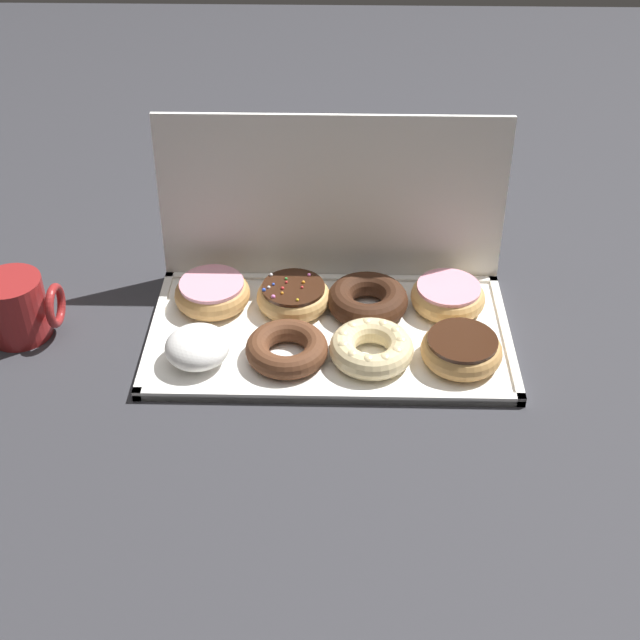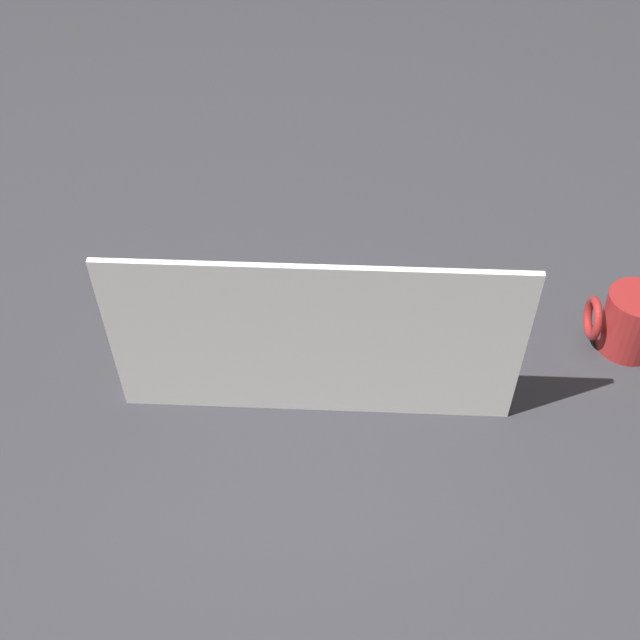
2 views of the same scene
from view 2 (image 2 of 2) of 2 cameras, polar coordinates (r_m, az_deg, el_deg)
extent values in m
plane|color=#333338|center=(1.27, 0.05, -1.02)|extent=(3.00, 3.00, 0.00)
cube|color=white|center=(1.27, 0.05, -0.86)|extent=(0.52, 0.28, 0.01)
cube|color=white|center=(1.37, 0.31, 3.09)|extent=(0.52, 0.01, 0.01)
cube|color=white|center=(1.17, -0.26, -5.28)|extent=(0.52, 0.01, 0.01)
cube|color=white|center=(1.28, 11.48, -1.13)|extent=(0.01, 0.28, 0.01)
cube|color=white|center=(1.30, -11.23, -0.39)|extent=(0.01, 0.28, 0.01)
cube|color=white|center=(1.06, -0.35, -1.60)|extent=(0.52, 0.03, 0.27)
ellipsoid|color=white|center=(1.30, 8.17, 1.80)|extent=(0.09, 0.09, 0.05)
torus|color=#59331E|center=(1.29, 2.77, 1.51)|extent=(0.11, 0.11, 0.03)
torus|color=beige|center=(1.30, -2.40, 1.71)|extent=(0.12, 0.12, 0.04)
sphere|color=beige|center=(1.29, -4.20, 2.10)|extent=(0.02, 0.02, 0.02)
sphere|color=beige|center=(1.28, -4.01, 1.45)|extent=(0.02, 0.02, 0.02)
sphere|color=beige|center=(1.26, -3.30, 0.99)|extent=(0.02, 0.02, 0.02)
sphere|color=beige|center=(1.26, -2.30, 0.86)|extent=(0.02, 0.02, 0.02)
sphere|color=beige|center=(1.26, -1.33, 1.11)|extent=(0.02, 0.02, 0.02)
sphere|color=beige|center=(1.28, -0.72, 1.66)|extent=(0.02, 0.02, 0.02)
sphere|color=beige|center=(1.30, -0.67, 2.32)|extent=(0.02, 0.02, 0.02)
sphere|color=beige|center=(1.31, -1.16, 2.88)|extent=(0.02, 0.02, 0.02)
sphere|color=beige|center=(1.32, -2.03, 3.17)|extent=(0.02, 0.02, 0.02)
sphere|color=beige|center=(1.32, -3.02, 3.10)|extent=(0.02, 0.02, 0.02)
sphere|color=beige|center=(1.31, -3.82, 2.71)|extent=(0.02, 0.02, 0.02)
torus|color=tan|center=(1.31, -7.78, 1.92)|extent=(0.11, 0.11, 0.04)
cylinder|color=#381E11|center=(1.30, -7.85, 2.50)|extent=(0.10, 0.10, 0.01)
torus|color=tan|center=(1.21, 8.30, -2.41)|extent=(0.11, 0.11, 0.04)
cylinder|color=pink|center=(1.20, 8.38, -1.80)|extent=(0.10, 0.10, 0.01)
torus|color=tan|center=(1.21, 2.52, -2.13)|extent=(0.11, 0.11, 0.04)
cylinder|color=#381E11|center=(1.19, 2.55, -1.55)|extent=(0.09, 0.09, 0.01)
sphere|color=orange|center=(1.21, 3.30, -0.79)|extent=(0.00, 0.00, 0.00)
sphere|color=green|center=(1.18, 3.09, -2.01)|extent=(0.00, 0.00, 0.00)
sphere|color=pink|center=(1.21, 3.88, -0.52)|extent=(0.01, 0.01, 0.01)
sphere|color=yellow|center=(1.22, 2.22, -0.24)|extent=(0.00, 0.00, 0.00)
sphere|color=pink|center=(1.17, 1.43, -2.33)|extent=(0.01, 0.01, 0.01)
sphere|color=blue|center=(1.20, 4.59, -1.08)|extent=(0.01, 0.01, 0.01)
sphere|color=red|center=(1.19, 3.06, -1.70)|extent=(0.00, 0.00, 0.00)
sphere|color=orange|center=(1.19, 1.84, -1.68)|extent=(0.01, 0.01, 0.01)
sphere|color=blue|center=(1.19, 3.97, -1.54)|extent=(0.00, 0.00, 0.00)
sphere|color=red|center=(1.20, 3.30, -1.20)|extent=(0.01, 0.01, 0.01)
sphere|color=white|center=(1.20, 4.28, -1.29)|extent=(0.01, 0.01, 0.01)
sphere|color=red|center=(1.19, 1.93, -1.25)|extent=(0.00, 0.00, 0.00)
sphere|color=white|center=(1.17, 4.23, -2.38)|extent=(0.01, 0.01, 0.01)
torus|color=#381E11|center=(1.21, -2.67, -1.71)|extent=(0.12, 0.12, 0.04)
torus|color=tan|center=(1.22, -8.32, -1.86)|extent=(0.11, 0.11, 0.04)
cylinder|color=pink|center=(1.21, -8.40, -1.27)|extent=(0.09, 0.09, 0.01)
cylinder|color=maroon|center=(1.30, 20.26, -0.18)|extent=(0.09, 0.09, 0.09)
torus|color=maroon|center=(1.28, 17.81, 0.06)|extent=(0.01, 0.06, 0.06)
camera|label=1|loc=(1.88, 1.57, 39.73)|focal=47.90mm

